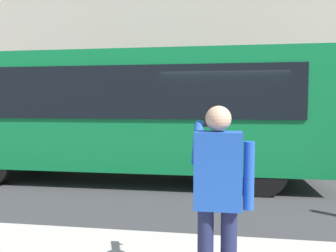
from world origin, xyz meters
TOP-DOWN VIEW (x-y plane):
  - ground_plane at (0.00, 0.00)m, footprint 60.00×60.00m
  - building_facade_far at (-0.02, -6.80)m, footprint 28.00×1.55m
  - red_bus at (2.24, -0.13)m, footprint 9.05×2.54m
  - pedestrian_photographer at (0.10, 4.93)m, footprint 0.53×0.52m

SIDE VIEW (x-z plane):
  - ground_plane at x=0.00m, z-range 0.00..0.00m
  - pedestrian_photographer at x=0.10m, z-range 0.29..1.99m
  - red_bus at x=2.24m, z-range 0.14..3.22m
  - building_facade_far at x=-0.02m, z-range -0.01..11.99m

